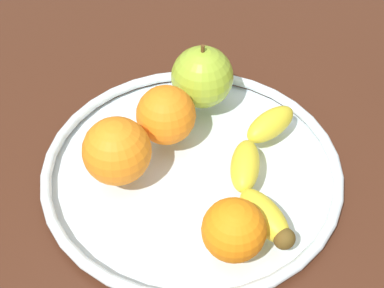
{
  "coord_description": "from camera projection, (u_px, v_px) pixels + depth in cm",
  "views": [
    {
      "loc": [
        37.81,
        11.83,
        46.1
      ],
      "look_at": [
        0.0,
        0.0,
        4.8
      ],
      "focal_mm": 51.08,
      "sensor_mm": 36.0,
      "label": 1
    }
  ],
  "objects": [
    {
      "name": "ground_plane",
      "position": [
        192.0,
        185.0,
        0.62
      ],
      "size": [
        132.2,
        132.2,
        4.0
      ],
      "primitive_type": "cube",
      "color": "#432214"
    },
    {
      "name": "fruit_bowl",
      "position": [
        192.0,
        168.0,
        0.6
      ],
      "size": [
        32.89,
        32.89,
        1.8
      ],
      "color": "silver",
      "rests_on": "ground_plane"
    },
    {
      "name": "banana",
      "position": [
        261.0,
        168.0,
        0.57
      ],
      "size": [
        19.97,
        9.14,
        3.06
      ],
      "rotation": [
        0.0,
        0.0,
        0.16
      ],
      "color": "yellow",
      "rests_on": "fruit_bowl"
    },
    {
      "name": "apple",
      "position": [
        202.0,
        77.0,
        0.64
      ],
      "size": [
        7.35,
        7.35,
        8.15
      ],
      "color": "#94B32F",
      "rests_on": "fruit_bowl"
    },
    {
      "name": "orange_center",
      "position": [
        166.0,
        115.0,
        0.6
      ],
      "size": [
        6.64,
        6.64,
        6.64
      ],
      "primitive_type": "sphere",
      "color": "orange",
      "rests_on": "fruit_bowl"
    },
    {
      "name": "orange_front_right",
      "position": [
        117.0,
        151.0,
        0.56
      ],
      "size": [
        7.16,
        7.16,
        7.16
      ],
      "primitive_type": "sphere",
      "color": "orange",
      "rests_on": "fruit_bowl"
    },
    {
      "name": "orange_back_left",
      "position": [
        234.0,
        230.0,
        0.5
      ],
      "size": [
        6.03,
        6.03,
        6.03
      ],
      "primitive_type": "sphere",
      "color": "orange",
      "rests_on": "fruit_bowl"
    }
  ]
}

